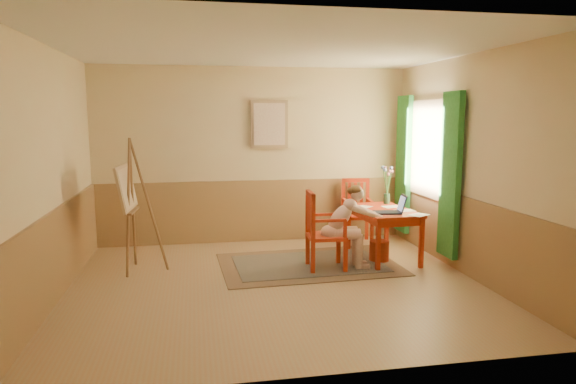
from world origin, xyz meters
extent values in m
cube|color=tan|center=(0.00, 0.00, -0.01)|extent=(5.00, 4.50, 0.02)
cube|color=white|center=(0.00, 0.00, 2.81)|extent=(5.00, 4.50, 0.02)
cube|color=#E0BC88|center=(0.00, 2.26, 1.40)|extent=(5.00, 0.02, 2.80)
cube|color=#E0BC88|center=(0.00, -2.26, 1.40)|extent=(5.00, 0.02, 2.80)
cube|color=#E0BC88|center=(-2.51, 0.00, 1.40)|extent=(0.02, 4.50, 2.80)
cube|color=#E0BC88|center=(2.51, 0.00, 1.40)|extent=(0.02, 4.50, 2.80)
cube|color=#AA804F|center=(0.00, 2.23, 0.50)|extent=(5.00, 0.04, 1.00)
cube|color=#AA804F|center=(-2.48, 0.00, 0.50)|extent=(0.04, 4.50, 1.00)
cube|color=#AA804F|center=(2.48, 0.00, 0.50)|extent=(0.04, 4.50, 1.00)
cube|color=white|center=(2.47, 1.10, 1.55)|extent=(0.02, 1.00, 1.30)
cube|color=tan|center=(2.45, 1.10, 1.55)|extent=(0.03, 1.12, 1.42)
cube|color=green|center=(2.40, 0.32, 1.25)|extent=(0.08, 0.45, 2.20)
cube|color=green|center=(2.40, 1.88, 1.25)|extent=(0.08, 0.45, 2.20)
cube|color=tan|center=(0.25, 2.21, 1.90)|extent=(0.60, 0.04, 0.76)
cube|color=beige|center=(0.25, 2.19, 1.90)|extent=(0.50, 0.02, 0.66)
cube|color=#8C7251|center=(0.58, 0.74, 0.01)|extent=(2.47, 1.70, 0.01)
cube|color=black|center=(0.58, 0.74, 0.01)|extent=(2.05, 1.28, 0.01)
cube|color=#B02E13|center=(1.68, 0.86, 0.70)|extent=(0.79, 1.24, 0.04)
cube|color=#B02E13|center=(1.68, 0.86, 0.63)|extent=(0.68, 1.13, 0.10)
cube|color=#B02E13|center=(1.40, 0.29, 0.34)|extent=(0.06, 0.06, 0.68)
cube|color=#B02E13|center=(2.03, 0.32, 0.34)|extent=(0.06, 0.06, 0.68)
cube|color=#B02E13|center=(1.34, 1.39, 0.34)|extent=(0.06, 0.06, 0.68)
cube|color=#B02E13|center=(1.96, 1.43, 0.34)|extent=(0.06, 0.06, 0.68)
cube|color=#B02E13|center=(0.76, 0.50, 0.45)|extent=(0.51, 0.49, 0.05)
cube|color=#B02E13|center=(0.53, 0.31, 0.21)|extent=(0.06, 0.06, 0.42)
cube|color=#B02E13|center=(0.96, 0.29, 0.21)|extent=(0.06, 0.06, 0.42)
cube|color=#B02E13|center=(0.55, 0.72, 0.21)|extent=(0.06, 0.06, 0.42)
cube|color=#B02E13|center=(0.98, 0.70, 0.21)|extent=(0.06, 0.06, 0.42)
cube|color=#B02E13|center=(0.53, 0.31, 0.76)|extent=(0.06, 0.06, 0.58)
cube|color=#B02E13|center=(0.55, 0.72, 0.76)|extent=(0.06, 0.06, 0.58)
cube|color=#B02E13|center=(0.54, 0.51, 1.02)|extent=(0.08, 0.46, 0.06)
cube|color=#B02E13|center=(0.54, 0.41, 0.74)|extent=(0.03, 0.05, 0.47)
cube|color=#B02E13|center=(0.54, 0.51, 0.74)|extent=(0.03, 0.05, 0.47)
cube|color=#B02E13|center=(0.55, 0.62, 0.74)|extent=(0.03, 0.05, 0.47)
cube|color=#B02E13|center=(0.75, 0.30, 0.70)|extent=(0.43, 0.06, 0.04)
cube|color=#B02E13|center=(0.95, 0.29, 0.59)|extent=(0.04, 0.04, 0.23)
cube|color=#B02E13|center=(0.77, 0.71, 0.70)|extent=(0.43, 0.06, 0.04)
cube|color=#B02E13|center=(0.97, 0.70, 0.59)|extent=(0.04, 0.04, 0.23)
cube|color=#B02E13|center=(1.61, 1.82, 0.44)|extent=(0.51, 0.53, 0.05)
cube|color=#B02E13|center=(1.45, 2.05, 0.21)|extent=(0.06, 0.06, 0.41)
cube|color=#B02E13|center=(1.39, 1.64, 0.21)|extent=(0.06, 0.06, 0.41)
cube|color=#B02E13|center=(1.84, 2.00, 0.21)|extent=(0.06, 0.06, 0.41)
cube|color=#B02E13|center=(1.78, 1.58, 0.21)|extent=(0.06, 0.06, 0.41)
cube|color=#B02E13|center=(1.45, 2.05, 0.74)|extent=(0.06, 0.06, 0.56)
cube|color=#B02E13|center=(1.84, 2.00, 0.74)|extent=(0.06, 0.06, 0.56)
cube|color=#B02E13|center=(1.64, 2.03, 0.99)|extent=(0.45, 0.11, 0.06)
cube|color=#B02E13|center=(1.54, 2.04, 0.73)|extent=(0.05, 0.04, 0.46)
cube|color=#B02E13|center=(1.64, 2.03, 0.73)|extent=(0.05, 0.04, 0.46)
cube|color=#B02E13|center=(1.75, 2.01, 0.73)|extent=(0.05, 0.04, 0.46)
cube|color=#B02E13|center=(1.42, 1.85, 0.69)|extent=(0.10, 0.42, 0.04)
cube|color=#B02E13|center=(1.39, 1.65, 0.57)|extent=(0.05, 0.05, 0.23)
cube|color=#B02E13|center=(1.81, 1.79, 0.69)|extent=(0.10, 0.42, 0.04)
cube|color=#B02E13|center=(1.78, 1.59, 0.57)|extent=(0.05, 0.05, 0.23)
ellipsoid|color=beige|center=(0.81, 0.49, 0.50)|extent=(0.27, 0.33, 0.20)
cylinder|color=beige|center=(0.99, 0.40, 0.49)|extent=(0.40, 0.16, 0.14)
cylinder|color=beige|center=(1.00, 0.56, 0.49)|extent=(0.40, 0.16, 0.14)
cylinder|color=beige|center=(1.18, 0.39, 0.25)|extent=(0.11, 0.11, 0.45)
cylinder|color=beige|center=(1.19, 0.55, 0.25)|extent=(0.11, 0.11, 0.45)
cube|color=beige|center=(1.23, 0.39, 0.03)|extent=(0.19, 0.09, 0.07)
cube|color=beige|center=(1.24, 0.55, 0.03)|extent=(0.19, 0.09, 0.07)
ellipsoid|color=beige|center=(0.94, 0.49, 0.70)|extent=(0.45, 0.28, 0.47)
ellipsoid|color=beige|center=(1.07, 0.48, 0.87)|extent=(0.19, 0.28, 0.16)
sphere|color=beige|center=(1.17, 0.47, 1.01)|extent=(0.19, 0.19, 0.18)
ellipsoid|color=brown|center=(1.15, 0.48, 1.06)|extent=(0.18, 0.18, 0.13)
sphere|color=brown|center=(1.08, 0.48, 1.05)|extent=(0.10, 0.10, 0.09)
cylinder|color=beige|center=(1.15, 0.34, 0.82)|extent=(0.21, 0.11, 0.13)
cylinder|color=beige|center=(1.35, 0.35, 0.74)|extent=(0.27, 0.11, 0.15)
sphere|color=beige|center=(1.23, 0.33, 0.79)|extent=(0.08, 0.08, 0.08)
sphere|color=beige|center=(1.47, 0.37, 0.70)|extent=(0.07, 0.07, 0.07)
cylinder|color=beige|center=(1.16, 0.61, 0.82)|extent=(0.20, 0.09, 0.13)
cylinder|color=beige|center=(1.36, 0.58, 0.74)|extent=(0.27, 0.14, 0.15)
sphere|color=beige|center=(1.25, 0.61, 0.79)|extent=(0.08, 0.08, 0.08)
sphere|color=beige|center=(1.48, 0.54, 0.70)|extent=(0.07, 0.07, 0.07)
cube|color=#1E2338|center=(1.63, 0.56, 0.73)|extent=(0.37, 0.28, 0.02)
cube|color=#2D3342|center=(1.63, 0.56, 0.73)|extent=(0.32, 0.23, 0.00)
cube|color=#1E2338|center=(1.83, 0.54, 0.85)|extent=(0.10, 0.26, 0.23)
cube|color=#99BFF2|center=(1.82, 0.54, 0.85)|extent=(0.08, 0.21, 0.19)
cube|color=white|center=(1.99, 0.35, 0.72)|extent=(0.32, 0.30, 0.00)
cube|color=white|center=(1.87, 1.01, 0.72)|extent=(0.30, 0.24, 0.00)
cube|color=white|center=(1.45, 1.07, 0.72)|extent=(0.32, 0.31, 0.00)
cube|color=white|center=(1.93, 0.68, 0.72)|extent=(0.28, 0.21, 0.00)
cylinder|color=#3F724C|center=(1.90, 1.28, 0.80)|extent=(0.11, 0.11, 0.15)
cylinder|color=#3F7233|center=(1.88, 1.34, 1.05)|extent=(0.04, 0.13, 0.41)
sphere|color=#728CD8|center=(1.87, 1.40, 1.26)|extent=(0.07, 0.07, 0.06)
cylinder|color=#3F7233|center=(1.86, 1.24, 1.07)|extent=(0.07, 0.08, 0.43)
sphere|color=pink|center=(1.83, 1.21, 1.28)|extent=(0.05, 0.05, 0.04)
cylinder|color=#3F7233|center=(1.91, 1.29, 1.01)|extent=(0.04, 0.04, 0.31)
sphere|color=pink|center=(1.92, 1.31, 1.17)|extent=(0.06, 0.06, 0.05)
cylinder|color=#3F7233|center=(1.86, 1.23, 1.05)|extent=(0.09, 0.11, 0.40)
sphere|color=#728CD8|center=(1.82, 1.18, 1.25)|extent=(0.07, 0.07, 0.06)
cylinder|color=#3F7233|center=(1.94, 1.31, 1.03)|extent=(0.10, 0.07, 0.35)
sphere|color=pink|center=(1.99, 1.33, 1.20)|extent=(0.06, 0.06, 0.05)
cylinder|color=#3F7233|center=(1.92, 1.29, 1.03)|extent=(0.06, 0.04, 0.36)
sphere|color=pink|center=(1.94, 1.31, 1.21)|extent=(0.06, 0.06, 0.05)
cylinder|color=#3F7233|center=(1.94, 1.31, 1.05)|extent=(0.10, 0.09, 0.40)
sphere|color=#728CD8|center=(1.98, 1.35, 1.26)|extent=(0.06, 0.06, 0.05)
cylinder|color=#A9361A|center=(1.59, 0.73, 0.15)|extent=(0.33, 0.33, 0.30)
cylinder|color=olive|center=(-1.78, 0.75, 0.88)|extent=(0.11, 0.32, 1.76)
cylinder|color=olive|center=(-1.76, 1.04, 0.88)|extent=(0.06, 0.32, 1.76)
cylinder|color=olive|center=(-1.54, 0.88, 0.88)|extent=(0.46, 0.07, 1.76)
cylinder|color=olive|center=(-1.80, 0.90, 0.80)|extent=(0.07, 0.49, 0.03)
cube|color=olive|center=(-1.74, 0.89, 0.80)|extent=(0.10, 0.53, 0.03)
cube|color=tan|center=(-1.82, 0.90, 1.11)|extent=(0.20, 0.78, 0.58)
cube|color=beige|center=(-1.80, 0.90, 1.11)|extent=(0.15, 0.71, 0.51)
camera|label=1|loc=(-0.94, -5.92, 2.03)|focal=31.89mm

